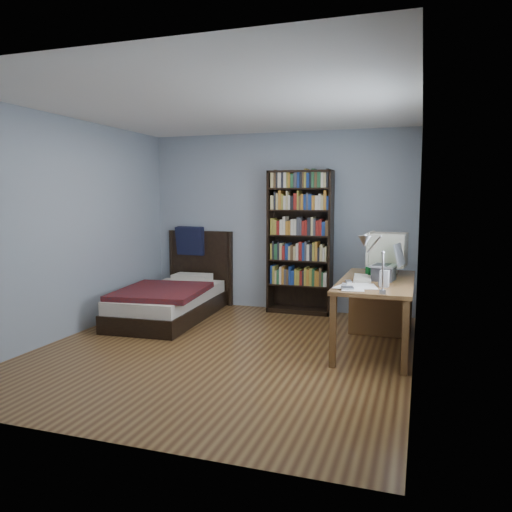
{
  "coord_description": "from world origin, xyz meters",
  "views": [
    {
      "loc": [
        1.93,
        -4.73,
        1.59
      ],
      "look_at": [
        0.11,
        0.74,
        0.92
      ],
      "focal_mm": 35.0,
      "sensor_mm": 36.0,
      "label": 1
    }
  ],
  "objects_px": {
    "keyboard": "(362,278)",
    "laptop": "(386,270)",
    "desk": "(380,300)",
    "speaker": "(384,279)",
    "bookshelf": "(300,242)",
    "soda_can": "(368,272)",
    "crt_monitor": "(387,250)",
    "desk_lamp": "(368,247)",
    "bed": "(172,298)"
  },
  "relations": [
    {
      "from": "keyboard",
      "to": "laptop",
      "type": "bearing_deg",
      "value": 5.79
    },
    {
      "from": "desk",
      "to": "bed",
      "type": "relative_size",
      "value": 0.8
    },
    {
      "from": "desk_lamp",
      "to": "keyboard",
      "type": "distance_m",
      "value": 1.15
    },
    {
      "from": "crt_monitor",
      "to": "desk_lamp",
      "type": "bearing_deg",
      "value": -91.8
    },
    {
      "from": "bed",
      "to": "desk_lamp",
      "type": "bearing_deg",
      "value": -31.19
    },
    {
      "from": "desk_lamp",
      "to": "bed",
      "type": "height_order",
      "value": "desk_lamp"
    },
    {
      "from": "laptop",
      "to": "desk",
      "type": "bearing_deg",
      "value": 100.44
    },
    {
      "from": "desk",
      "to": "desk_lamp",
      "type": "distance_m",
      "value": 1.75
    },
    {
      "from": "speaker",
      "to": "bed",
      "type": "bearing_deg",
      "value": 168.64
    },
    {
      "from": "desk_lamp",
      "to": "bed",
      "type": "xyz_separation_m",
      "value": [
        -2.72,
        1.65,
        -0.92
      ]
    },
    {
      "from": "keyboard",
      "to": "soda_can",
      "type": "distance_m",
      "value": 0.23
    },
    {
      "from": "laptop",
      "to": "bookshelf",
      "type": "relative_size",
      "value": 0.2
    },
    {
      "from": "crt_monitor",
      "to": "soda_can",
      "type": "height_order",
      "value": "crt_monitor"
    },
    {
      "from": "desk_lamp",
      "to": "keyboard",
      "type": "bearing_deg",
      "value": 98.25
    },
    {
      "from": "laptop",
      "to": "soda_can",
      "type": "bearing_deg",
      "value": 137.11
    },
    {
      "from": "desk",
      "to": "speaker",
      "type": "height_order",
      "value": "speaker"
    },
    {
      "from": "desk",
      "to": "crt_monitor",
      "type": "xyz_separation_m",
      "value": [
        0.06,
        0.03,
        0.58
      ]
    },
    {
      "from": "soda_can",
      "to": "bookshelf",
      "type": "height_order",
      "value": "bookshelf"
    },
    {
      "from": "desk_lamp",
      "to": "keyboard",
      "type": "relative_size",
      "value": 1.25
    },
    {
      "from": "laptop",
      "to": "bed",
      "type": "height_order",
      "value": "bed"
    },
    {
      "from": "laptop",
      "to": "desk_lamp",
      "type": "height_order",
      "value": "desk_lamp"
    },
    {
      "from": "keyboard",
      "to": "speaker",
      "type": "relative_size",
      "value": 2.75
    },
    {
      "from": "crt_monitor",
      "to": "keyboard",
      "type": "distance_m",
      "value": 0.63
    },
    {
      "from": "laptop",
      "to": "desk_lamp",
      "type": "bearing_deg",
      "value": -94.04
    },
    {
      "from": "laptop",
      "to": "speaker",
      "type": "bearing_deg",
      "value": -87.51
    },
    {
      "from": "speaker",
      "to": "desk_lamp",
      "type": "bearing_deg",
      "value": -90.61
    },
    {
      "from": "desk",
      "to": "soda_can",
      "type": "distance_m",
      "value": 0.48
    },
    {
      "from": "crt_monitor",
      "to": "desk",
      "type": "bearing_deg",
      "value": -150.76
    },
    {
      "from": "speaker",
      "to": "bed",
      "type": "xyz_separation_m",
      "value": [
        -2.81,
        0.93,
        -0.55
      ]
    },
    {
      "from": "keyboard",
      "to": "bookshelf",
      "type": "distance_m",
      "value": 1.73
    },
    {
      "from": "laptop",
      "to": "bookshelf",
      "type": "bearing_deg",
      "value": 132.78
    },
    {
      "from": "soda_can",
      "to": "bed",
      "type": "relative_size",
      "value": 0.06
    },
    {
      "from": "desk",
      "to": "bookshelf",
      "type": "relative_size",
      "value": 0.85
    },
    {
      "from": "laptop",
      "to": "bed",
      "type": "distance_m",
      "value": 2.91
    },
    {
      "from": "soda_can",
      "to": "keyboard",
      "type": "bearing_deg",
      "value": -99.3
    },
    {
      "from": "desk_lamp",
      "to": "soda_can",
      "type": "xyz_separation_m",
      "value": [
        -0.12,
        1.29,
        -0.39
      ]
    },
    {
      "from": "keyboard",
      "to": "speaker",
      "type": "bearing_deg",
      "value": -60.04
    },
    {
      "from": "desk",
      "to": "laptop",
      "type": "relative_size",
      "value": 4.26
    },
    {
      "from": "desk",
      "to": "crt_monitor",
      "type": "bearing_deg",
      "value": 29.24
    },
    {
      "from": "keyboard",
      "to": "speaker",
      "type": "xyz_separation_m",
      "value": [
        0.25,
        -0.35,
        0.07
      ]
    },
    {
      "from": "soda_can",
      "to": "bookshelf",
      "type": "distance_m",
      "value": 1.57
    },
    {
      "from": "desk_lamp",
      "to": "soda_can",
      "type": "height_order",
      "value": "desk_lamp"
    },
    {
      "from": "speaker",
      "to": "soda_can",
      "type": "height_order",
      "value": "speaker"
    },
    {
      "from": "desk",
      "to": "keyboard",
      "type": "height_order",
      "value": "keyboard"
    },
    {
      "from": "desk_lamp",
      "to": "bookshelf",
      "type": "height_order",
      "value": "bookshelf"
    },
    {
      "from": "desk_lamp",
      "to": "speaker",
      "type": "distance_m",
      "value": 0.81
    },
    {
      "from": "bookshelf",
      "to": "soda_can",
      "type": "bearing_deg",
      "value": -47.96
    },
    {
      "from": "desk_lamp",
      "to": "soda_can",
      "type": "relative_size",
      "value": 4.84
    },
    {
      "from": "keyboard",
      "to": "soda_can",
      "type": "height_order",
      "value": "soda_can"
    },
    {
      "from": "desk",
      "to": "speaker",
      "type": "bearing_deg",
      "value": -83.17
    }
  ]
}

